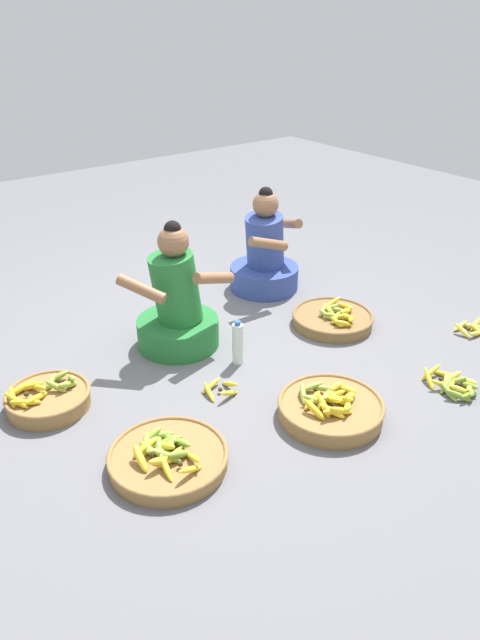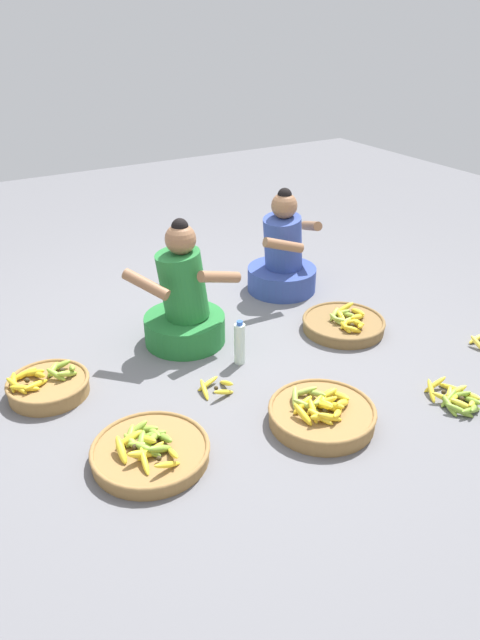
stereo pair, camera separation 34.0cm
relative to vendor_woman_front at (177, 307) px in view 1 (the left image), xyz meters
The scene contains 11 objects.
ground_plane 0.42m from the vendor_woman_front, 68.10° to the right, with size 10.00×10.00×0.00m, color slate.
vendor_woman_front is the anchor object (origin of this frame).
vendor_woman_behind 1.04m from the vendor_woman_front, 18.88° to the left, with size 0.65×0.53×0.79m.
banana_basket_front_left 1.09m from the vendor_woman_front, 22.55° to the right, with size 0.55×0.55×0.15m.
banana_basket_near_vendor 1.16m from the vendor_woman_front, 124.55° to the right, with size 0.58×0.58×0.15m.
banana_basket_back_right 1.18m from the vendor_woman_front, 78.32° to the right, with size 0.56×0.56×0.16m.
banana_basket_back_center 0.96m from the vendor_woman_front, behind, with size 0.46×0.46×0.16m.
loose_bananas_near_bicycle 0.66m from the vendor_woman_front, 99.84° to the right, with size 0.19×0.19×0.09m.
loose_bananas_mid_right 1.71m from the vendor_woman_front, 54.63° to the right, with size 0.26×0.35×0.09m.
loose_bananas_front_right 2.00m from the vendor_woman_front, 32.24° to the right, with size 0.27×0.22×0.08m.
water_bottle 0.46m from the vendor_woman_front, 67.27° to the right, with size 0.07×0.07×0.29m.
Camera 1 is at (-1.82, -2.60, 1.95)m, focal length 33.51 mm.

